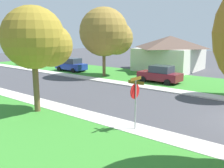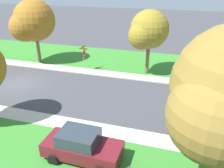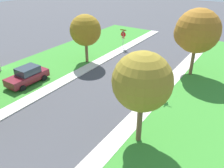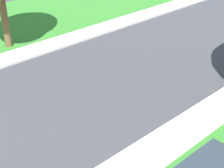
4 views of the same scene
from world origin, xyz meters
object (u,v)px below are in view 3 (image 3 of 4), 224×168
at_px(stop_sign_near_corner, 123,36).
at_px(tree_sidewalk_far, 85,31).
at_px(tree_corner_large, 140,82).
at_px(car_maroon_driveway_right, 27,76).
at_px(stop_sign_far_corner, 160,77).
at_px(tree_across_right, 195,32).

bearing_deg(stop_sign_near_corner, tree_sidewalk_far, 79.63).
bearing_deg(tree_corner_large, car_maroon_driveway_right, -5.70).
bearing_deg(tree_sidewalk_far, tree_corner_large, 142.38).
distance_m(car_maroon_driveway_right, tree_corner_large, 13.75).
bearing_deg(car_maroon_driveway_right, stop_sign_far_corner, -157.56).
bearing_deg(tree_sidewalk_far, stop_sign_far_corner, 165.30).
bearing_deg(car_maroon_driveway_right, tree_across_right, -138.80).
relative_size(car_maroon_driveway_right, tree_across_right, 0.60).
bearing_deg(car_maroon_driveway_right, tree_corner_large, 174.30).
relative_size(tree_sidewalk_far, tree_corner_large, 0.90).
distance_m(stop_sign_near_corner, tree_corner_large, 19.44).
height_order(stop_sign_far_corner, tree_across_right, tree_across_right).
xyz_separation_m(stop_sign_near_corner, car_maroon_driveway_right, (2.51, 14.71, -1.00)).
xyz_separation_m(stop_sign_far_corner, tree_sidewalk_far, (10.90, -2.86, 2.01)).
distance_m(stop_sign_near_corner, car_maroon_driveway_right, 14.96).
bearing_deg(tree_sidewalk_far, car_maroon_driveway_right, 80.91).
bearing_deg(stop_sign_far_corner, stop_sign_near_corner, -45.12).
xyz_separation_m(stop_sign_near_corner, tree_corner_large, (-10.69, 16.03, 2.62)).
bearing_deg(tree_across_right, tree_sidewalk_far, 16.67).
distance_m(tree_sidewalk_far, tree_corner_large, 15.08).
bearing_deg(stop_sign_near_corner, car_maroon_driveway_right, 80.31).
distance_m(stop_sign_far_corner, tree_across_right, 7.04).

